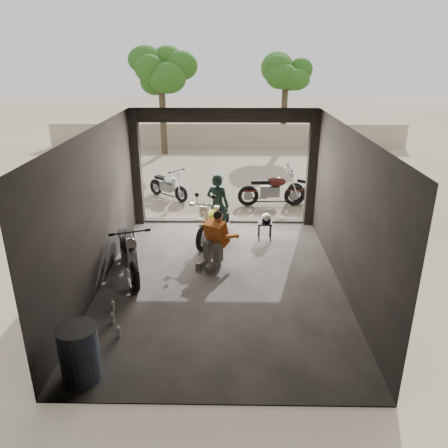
{
  "coord_description": "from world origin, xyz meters",
  "views": [
    {
      "loc": [
        0.2,
        -8.19,
        4.56
      ],
      "look_at": [
        0.05,
        0.6,
        1.08
      ],
      "focal_mm": 35.0,
      "sensor_mm": 36.0,
      "label": 1
    }
  ],
  "objects_px": {
    "main_bike": "(213,219)",
    "stool": "(265,225)",
    "outside_bike_a": "(168,183)",
    "rider": "(218,205)",
    "sign_post": "(340,163)",
    "outside_bike_c": "(316,188)",
    "helmet": "(266,218)",
    "mechanic": "(213,241)",
    "left_bike": "(128,249)",
    "outside_bike_b": "(272,187)",
    "oil_drum": "(79,354)"
  },
  "relations": [
    {
      "from": "stool",
      "to": "left_bike",
      "type": "bearing_deg",
      "value": -147.19
    },
    {
      "from": "mechanic",
      "to": "stool",
      "type": "bearing_deg",
      "value": 82.31
    },
    {
      "from": "main_bike",
      "to": "stool",
      "type": "relative_size",
      "value": 3.55
    },
    {
      "from": "outside_bike_c",
      "to": "helmet",
      "type": "bearing_deg",
      "value": -176.44
    },
    {
      "from": "main_bike",
      "to": "helmet",
      "type": "relative_size",
      "value": 6.84
    },
    {
      "from": "main_bike",
      "to": "outside_bike_b",
      "type": "xyz_separation_m",
      "value": [
        1.72,
        2.78,
        0.04
      ]
    },
    {
      "from": "stool",
      "to": "outside_bike_c",
      "type": "bearing_deg",
      "value": 56.5
    },
    {
      "from": "stool",
      "to": "helmet",
      "type": "bearing_deg",
      "value": 27.46
    },
    {
      "from": "stool",
      "to": "oil_drum",
      "type": "height_order",
      "value": "oil_drum"
    },
    {
      "from": "outside_bike_b",
      "to": "stool",
      "type": "height_order",
      "value": "outside_bike_b"
    },
    {
      "from": "main_bike",
      "to": "oil_drum",
      "type": "height_order",
      "value": "main_bike"
    },
    {
      "from": "mechanic",
      "to": "stool",
      "type": "xyz_separation_m",
      "value": [
        1.27,
        1.48,
        -0.19
      ]
    },
    {
      "from": "outside_bike_c",
      "to": "rider",
      "type": "distance_m",
      "value": 3.89
    },
    {
      "from": "rider",
      "to": "mechanic",
      "type": "distance_m",
      "value": 1.75
    },
    {
      "from": "left_bike",
      "to": "outside_bike_b",
      "type": "xyz_separation_m",
      "value": [
        3.47,
        4.69,
        0.0
      ]
    },
    {
      "from": "outside_bike_a",
      "to": "helmet",
      "type": "xyz_separation_m",
      "value": [
        2.99,
        -3.37,
        0.09
      ]
    },
    {
      "from": "left_bike",
      "to": "stool",
      "type": "xyz_separation_m",
      "value": [
        3.07,
        1.98,
        -0.2
      ]
    },
    {
      "from": "main_bike",
      "to": "outside_bike_b",
      "type": "height_order",
      "value": "outside_bike_b"
    },
    {
      "from": "rider",
      "to": "outside_bike_c",
      "type": "bearing_deg",
      "value": -118.07
    },
    {
      "from": "main_bike",
      "to": "outside_bike_a",
      "type": "height_order",
      "value": "main_bike"
    },
    {
      "from": "outside_bike_b",
      "to": "outside_bike_c",
      "type": "relative_size",
      "value": 1.05
    },
    {
      "from": "left_bike",
      "to": "main_bike",
      "type": "bearing_deg",
      "value": 26.34
    },
    {
      "from": "mechanic",
      "to": "oil_drum",
      "type": "distance_m",
      "value": 4.18
    },
    {
      "from": "rider",
      "to": "mechanic",
      "type": "relative_size",
      "value": 1.39
    },
    {
      "from": "main_bike",
      "to": "helmet",
      "type": "bearing_deg",
      "value": 24.97
    },
    {
      "from": "rider",
      "to": "helmet",
      "type": "distance_m",
      "value": 1.3
    },
    {
      "from": "outside_bike_b",
      "to": "helmet",
      "type": "xyz_separation_m",
      "value": [
        -0.37,
        -2.69,
        -0.01
      ]
    },
    {
      "from": "left_bike",
      "to": "mechanic",
      "type": "bearing_deg",
      "value": -5.41
    },
    {
      "from": "outside_bike_a",
      "to": "outside_bike_b",
      "type": "distance_m",
      "value": 3.43
    },
    {
      "from": "outside_bike_c",
      "to": "helmet",
      "type": "distance_m",
      "value": 3.21
    },
    {
      "from": "main_bike",
      "to": "outside_bike_c",
      "type": "relative_size",
      "value": 1.0
    },
    {
      "from": "sign_post",
      "to": "outside_bike_c",
      "type": "bearing_deg",
      "value": 84.95
    },
    {
      "from": "helmet",
      "to": "sign_post",
      "type": "height_order",
      "value": "sign_post"
    },
    {
      "from": "main_bike",
      "to": "rider",
      "type": "height_order",
      "value": "rider"
    },
    {
      "from": "mechanic",
      "to": "sign_post",
      "type": "relative_size",
      "value": 0.46
    },
    {
      "from": "outside_bike_c",
      "to": "sign_post",
      "type": "height_order",
      "value": "sign_post"
    },
    {
      "from": "outside_bike_b",
      "to": "outside_bike_a",
      "type": "bearing_deg",
      "value": 76.14
    },
    {
      "from": "mechanic",
      "to": "stool",
      "type": "distance_m",
      "value": 1.96
    },
    {
      "from": "outside_bike_a",
      "to": "rider",
      "type": "distance_m",
      "value": 3.6
    },
    {
      "from": "outside_bike_a",
      "to": "outside_bike_b",
      "type": "relative_size",
      "value": 0.83
    },
    {
      "from": "main_bike",
      "to": "outside_bike_b",
      "type": "bearing_deg",
      "value": 79.53
    },
    {
      "from": "stool",
      "to": "oil_drum",
      "type": "distance_m",
      "value": 6.08
    },
    {
      "from": "main_bike",
      "to": "rider",
      "type": "xyz_separation_m",
      "value": [
        0.1,
        0.33,
        0.27
      ]
    },
    {
      "from": "main_bike",
      "to": "oil_drum",
      "type": "relative_size",
      "value": 1.98
    },
    {
      "from": "outside_bike_a",
      "to": "outside_bike_c",
      "type": "bearing_deg",
      "value": -58.69
    },
    {
      "from": "left_bike",
      "to": "outside_bike_a",
      "type": "bearing_deg",
      "value": 67.76
    },
    {
      "from": "outside_bike_a",
      "to": "mechanic",
      "type": "xyz_separation_m",
      "value": [
        1.69,
        -4.87,
        0.09
      ]
    },
    {
      "from": "left_bike",
      "to": "stool",
      "type": "height_order",
      "value": "left_bike"
    },
    {
      "from": "main_bike",
      "to": "oil_drum",
      "type": "bearing_deg",
      "value": -87.56
    },
    {
      "from": "rider",
      "to": "oil_drum",
      "type": "distance_m",
      "value": 5.82
    }
  ]
}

